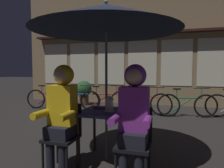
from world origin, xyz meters
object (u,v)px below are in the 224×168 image
(potted_plant, at_px, (84,91))
(bicycle_nearest, at_px, (50,99))
(lantern, at_px, (109,103))
(patio_umbrella, at_px, (106,18))
(bicycle_fourth, at_px, (144,103))
(chair_right, at_px, (134,139))
(cafe_table, at_px, (106,118))
(bicycle_third, at_px, (105,100))
(book, at_px, (100,107))
(chair_left, at_px, (64,132))
(bicycle_second, at_px, (75,100))
(bicycle_fifth, at_px, (187,105))
(person_right_hooded, at_px, (134,111))
(person_left_hooded, at_px, (61,107))

(potted_plant, bearing_deg, bicycle_nearest, -125.75)
(lantern, height_order, bicycle_nearest, lantern)
(patio_umbrella, bearing_deg, bicycle_fourth, 88.32)
(patio_umbrella, relative_size, chair_right, 2.66)
(patio_umbrella, distance_m, bicycle_nearest, 4.82)
(cafe_table, height_order, potted_plant, potted_plant)
(cafe_table, relative_size, bicycle_nearest, 0.44)
(bicycle_third, relative_size, book, 8.37)
(patio_umbrella, relative_size, chair_left, 2.66)
(chair_left, relative_size, bicycle_second, 0.52)
(chair_right, height_order, potted_plant, potted_plant)
(bicycle_fifth, bearing_deg, patio_umbrella, -111.83)
(bicycle_third, height_order, potted_plant, potted_plant)
(chair_left, bearing_deg, bicycle_nearest, 125.95)
(person_right_hooded, height_order, book, person_right_hooded)
(person_right_hooded, distance_m, book, 0.87)
(person_right_hooded, relative_size, potted_plant, 1.52)
(bicycle_third, bearing_deg, person_right_hooded, -66.70)
(cafe_table, bearing_deg, patio_umbrella, 0.00)
(lantern, bearing_deg, potted_plant, 118.58)
(chair_left, relative_size, book, 4.35)
(potted_plant, bearing_deg, bicycle_fourth, -22.76)
(patio_umbrella, xyz_separation_m, book, (-0.16, 0.16, -1.31))
(person_left_hooded, height_order, potted_plant, person_left_hooded)
(book, bearing_deg, lantern, -57.40)
(bicycle_second, xyz_separation_m, book, (1.99, -3.11, 0.41))
(patio_umbrella, height_order, potted_plant, patio_umbrella)
(chair_right, distance_m, bicycle_fourth, 3.71)
(cafe_table, xyz_separation_m, bicycle_fourth, (0.10, 3.32, -0.29))
(bicycle_nearest, bearing_deg, chair_left, -54.05)
(potted_plant, bearing_deg, person_left_hooded, -68.81)
(person_left_hooded, height_order, bicycle_fifth, person_left_hooded)
(chair_right, xyz_separation_m, book, (-0.64, 0.53, 0.26))
(person_left_hooded, distance_m, bicycle_second, 4.09)
(patio_umbrella, distance_m, chair_left, 1.68)
(chair_right, height_order, bicycle_nearest, chair_right)
(patio_umbrella, distance_m, person_right_hooded, 1.37)
(chair_right, bearing_deg, bicycle_fifth, 77.13)
(chair_right, height_order, book, chair_right)
(chair_right, bearing_deg, lantern, 142.04)
(bicycle_second, xyz_separation_m, bicycle_third, (0.96, 0.20, 0.00))
(bicycle_nearest, bearing_deg, cafe_table, -46.33)
(bicycle_nearest, xyz_separation_m, bicycle_third, (1.91, 0.21, 0.00))
(person_left_hooded, height_order, bicycle_second, person_left_hooded)
(chair_left, xyz_separation_m, bicycle_fifth, (1.79, 3.65, -0.14))
(person_right_hooded, distance_m, potted_plant, 5.54)
(chair_right, relative_size, bicycle_second, 0.52)
(cafe_table, xyz_separation_m, bicycle_second, (-2.15, 3.27, -0.29))
(bicycle_fourth, distance_m, book, 3.19)
(chair_left, xyz_separation_m, bicycle_fourth, (0.58, 3.69, -0.14))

